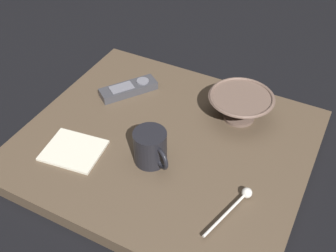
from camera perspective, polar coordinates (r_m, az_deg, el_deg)
The scene contains 7 objects.
ground_plane at distance 1.00m, azimuth -0.36°, elevation -3.37°, with size 6.00×6.00×0.00m, color black.
table at distance 0.99m, azimuth -0.37°, elevation -2.67°, with size 0.66×0.58×0.03m.
cereal_bowl at distance 1.03m, azimuth 10.00°, elevation 2.84°, with size 0.16×0.16×0.07m.
coffee_mug at distance 0.90m, azimuth -2.26°, elevation -3.05°, with size 0.10×0.08×0.08m.
teaspoon at distance 0.86m, azimuth 10.04°, elevation -9.94°, with size 0.05×0.15×0.02m.
tv_remote_near at distance 1.12m, azimuth -5.48°, elevation 5.16°, with size 0.13×0.15×0.02m.
folded_napkin at distance 0.97m, azimuth -12.96°, elevation -3.30°, with size 0.14×0.13×0.01m.
Camera 1 is at (-0.33, 0.62, 0.72)m, focal length 43.97 mm.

